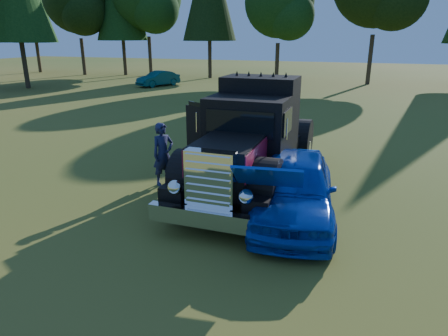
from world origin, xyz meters
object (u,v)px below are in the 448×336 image
diamond_t_truck (251,144)px  spectator_far (203,152)px  hotrod_coupe (294,187)px  distant_teal_car (158,79)px  spectator_near (163,154)px

diamond_t_truck → spectator_far: diamond_t_truck is taller
hotrod_coupe → distant_teal_car: hotrod_coupe is taller
diamond_t_truck → distant_teal_car: size_ratio=1.91×
distant_teal_car → spectator_far: bearing=-33.5°
spectator_near → distant_teal_car: (-11.41, 20.73, -0.28)m
spectator_near → spectator_far: (0.82, 0.93, -0.10)m
diamond_t_truck → spectator_near: 2.50m
spectator_far → diamond_t_truck: bearing=-52.8°
diamond_t_truck → hotrod_coupe: (1.48, -1.52, -0.51)m
diamond_t_truck → spectator_far: 1.71m
spectator_far → distant_teal_car: bearing=83.2°
spectator_near → distant_teal_car: size_ratio=0.48×
diamond_t_truck → hotrod_coupe: 2.18m
diamond_t_truck → spectator_near: diamond_t_truck is taller
spectator_far → hotrod_coupe: bearing=-70.5°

